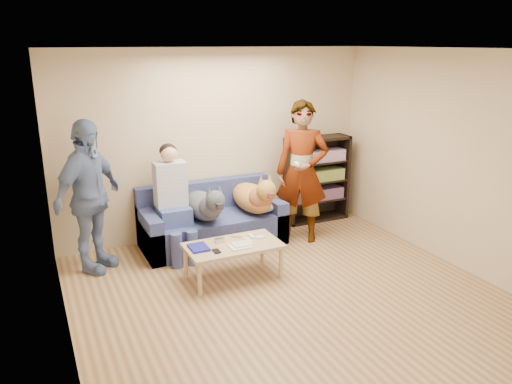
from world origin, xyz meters
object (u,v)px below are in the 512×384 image
sofa (212,224)px  bookshelf (316,177)px  person_standing_left (89,197)px  dog_tan (254,197)px  person_standing_right (302,172)px  coffee_table (233,248)px  notebook_blue (199,248)px  camera_silver (220,240)px  person_seated (173,197)px  dog_gray (205,205)px

sofa → bookshelf: 1.86m
person_standing_left → dog_tan: bearing=-44.8°
person_standing_right → coffee_table: 1.62m
notebook_blue → sofa: sofa is taller
dog_tan → person_standing_right: bearing=-16.3°
camera_silver → coffee_table: camera_silver is taller
camera_silver → coffee_table: size_ratio=0.10×
person_standing_right → person_standing_left: (-2.76, 0.21, -0.05)m
dog_tan → sofa: bearing=161.6°
person_standing_left → sofa: size_ratio=0.97×
person_standing_right → person_seated: (-1.74, 0.24, -0.20)m
camera_silver → bookshelf: size_ratio=0.08×
person_standing_right → bookshelf: (0.61, 0.60, -0.29)m
person_seated → dog_gray: 0.43m
coffee_table → dog_gray: bearing=91.2°
dog_gray → sofa: bearing=51.1°
person_seated → dog_tan: size_ratio=1.25×
sofa → dog_gray: 0.43m
person_seated → coffee_table: size_ratio=1.34×
sofa → person_standing_right: bearing=-17.3°
coffee_table → notebook_blue: bearing=172.9°
person_standing_right → dog_gray: size_ratio=1.56×
person_standing_left → notebook_blue: bearing=-84.4°
dog_tan → bookshelf: 1.31m
person_standing_right → notebook_blue: size_ratio=7.45×
person_standing_left → dog_tan: size_ratio=1.57×
dog_gray → dog_tan: dog_tan is taller
camera_silver → bookshelf: bookshelf is taller
camera_silver → sofa: sofa is taller
camera_silver → bookshelf: (2.05, 1.20, 0.23)m
sofa → dog_tan: 0.69m
notebook_blue → person_seated: size_ratio=0.18×
notebook_blue → person_standing_right: bearing=21.3°
camera_silver → dog_gray: bearing=82.6°
person_standing_right → person_seated: 1.77m
notebook_blue → camera_silver: 0.29m
sofa → person_seated: size_ratio=1.29×
sofa → person_seated: person_seated is taller
notebook_blue → dog_tan: dog_tan is taller
bookshelf → sofa: bearing=-172.6°
person_standing_right → coffee_table: bearing=-114.4°
notebook_blue → dog_gray: size_ratio=0.21×
person_standing_right → camera_silver: bearing=-120.4°
person_standing_right → person_seated: bearing=-150.9°
person_standing_left → person_seated: bearing=-42.3°
notebook_blue → bookshelf: (2.33, 1.27, 0.25)m
notebook_blue → bookshelf: bearing=28.6°
camera_silver → dog_tan: dog_tan is taller
person_standing_left → dog_gray: size_ratio=1.48×
sofa → bookshelf: bookshelf is taller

